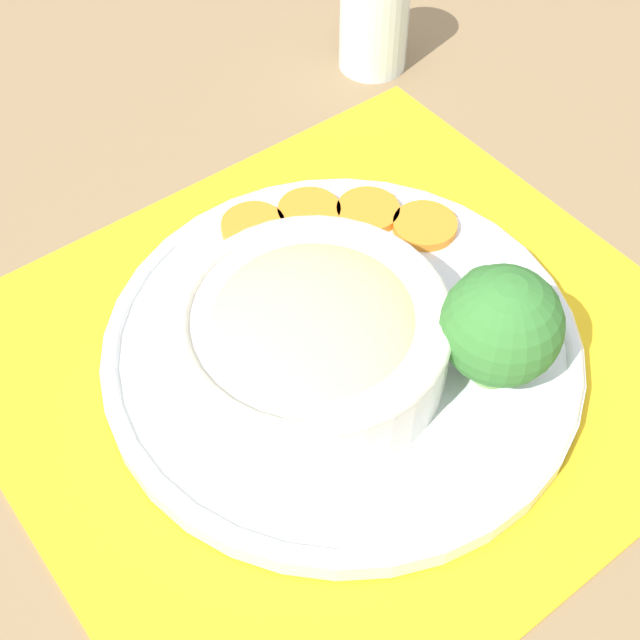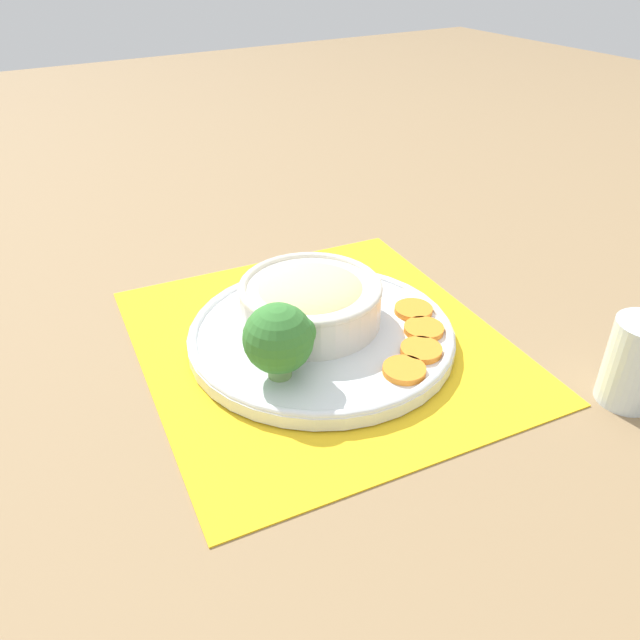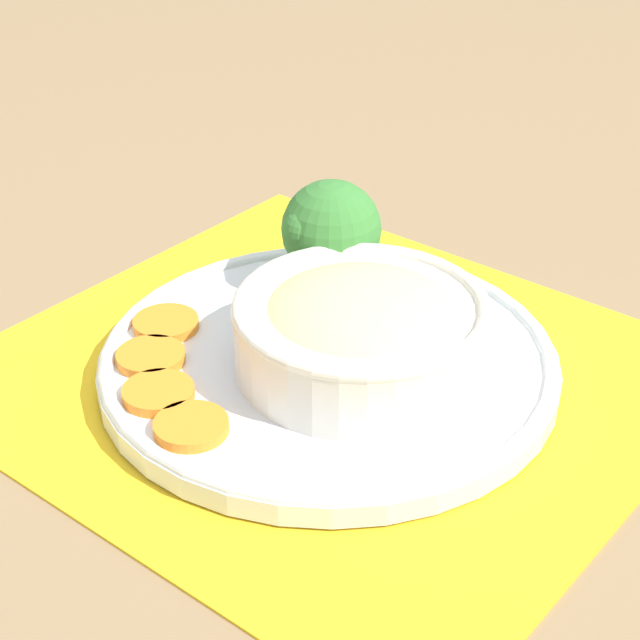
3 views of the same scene
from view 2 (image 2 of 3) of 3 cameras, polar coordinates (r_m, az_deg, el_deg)
ground_plane at (r=0.79m, az=0.12°, el=-2.16°), size 4.00×4.00×0.00m
placemat at (r=0.78m, az=0.12°, el=-2.04°), size 0.48×0.51×0.00m
plate at (r=0.78m, az=0.12°, el=-1.24°), size 0.33×0.33×0.02m
bowl at (r=0.77m, az=-1.19°, el=1.85°), size 0.18×0.18×0.06m
broccoli_floret at (r=0.67m, az=-3.77°, el=-1.70°), size 0.08×0.08×0.09m
carrot_slice_near at (r=0.71m, az=7.71°, el=-4.55°), size 0.05×0.05×0.01m
carrot_slice_middle at (r=0.74m, az=9.24°, el=-2.73°), size 0.05×0.05×0.01m
carrot_slice_far at (r=0.78m, az=9.47°, el=-0.82°), size 0.05×0.05×0.01m
carrot_slice_extra at (r=0.82m, az=8.53°, el=0.92°), size 0.05×0.05×0.01m
water_glass at (r=0.75m, az=26.78°, el=-3.83°), size 0.06×0.06×0.10m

